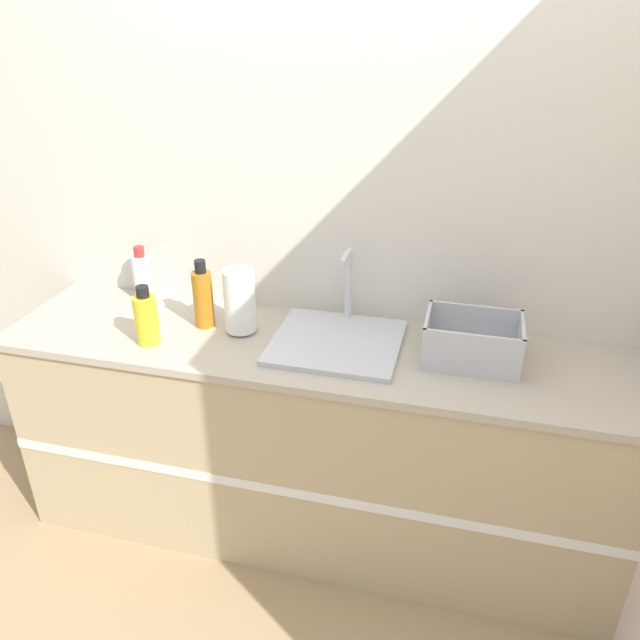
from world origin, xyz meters
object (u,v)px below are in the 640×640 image
at_px(sink, 337,339).
at_px(bottle_yellow, 146,318).
at_px(bottle_amber, 203,297).
at_px(bottle_white_spray, 142,276).
at_px(dish_rack, 472,345).
at_px(paper_towel_roll, 240,301).

bearing_deg(sink, bottle_yellow, -166.46).
height_order(bottle_amber, bottle_white_spray, bottle_amber).
height_order(dish_rack, bottle_white_spray, bottle_white_spray).
xyz_separation_m(paper_towel_roll, bottle_amber, (-0.16, 0.02, -0.01)).
height_order(bottle_yellow, bottle_amber, bottle_amber).
bearing_deg(paper_towel_roll, bottle_white_spray, 160.27).
bearing_deg(paper_towel_roll, dish_rack, -0.01).
relative_size(bottle_yellow, bottle_amber, 0.84).
bearing_deg(bottle_amber, dish_rack, -0.88).
xyz_separation_m(sink, bottle_yellow, (-0.67, -0.16, 0.08)).
bearing_deg(sink, bottle_white_spray, 168.28).
xyz_separation_m(sink, bottle_amber, (-0.53, 0.02, 0.10)).
bearing_deg(bottle_white_spray, dish_rack, -7.58).
height_order(sink, bottle_yellow, sink).
distance_m(sink, dish_rack, 0.48).
height_order(bottle_yellow, bottle_white_spray, bottle_white_spray).
relative_size(dish_rack, bottle_white_spray, 1.43).
distance_m(paper_towel_roll, bottle_yellow, 0.34).
bearing_deg(bottle_amber, sink, -1.83).
bearing_deg(dish_rack, paper_towel_roll, 179.99).
height_order(sink, dish_rack, sink).
distance_m(bottle_yellow, bottle_white_spray, 0.40).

